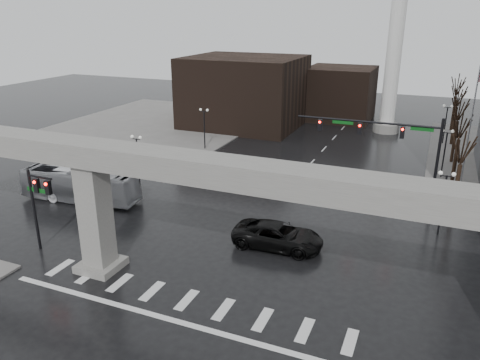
# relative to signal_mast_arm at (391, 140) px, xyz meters

# --- Properties ---
(ground) EXTENTS (160.00, 160.00, 0.00)m
(ground) POSITION_rel_signal_mast_arm_xyz_m (-8.99, -18.80, -5.83)
(ground) COLOR black
(ground) RESTS_ON ground
(sidewalk_nw) EXTENTS (28.00, 36.00, 0.15)m
(sidewalk_nw) POSITION_rel_signal_mast_arm_xyz_m (-34.99, 17.20, -5.75)
(sidewalk_nw) COLOR slate
(sidewalk_nw) RESTS_ON ground
(elevated_guideway) EXTENTS (48.00, 2.60, 8.70)m
(elevated_guideway) POSITION_rel_signal_mast_arm_xyz_m (-7.73, -18.80, 1.05)
(elevated_guideway) COLOR gray
(elevated_guideway) RESTS_ON ground
(building_far_left) EXTENTS (16.00, 14.00, 10.00)m
(building_far_left) POSITION_rel_signal_mast_arm_xyz_m (-22.99, 23.20, -0.83)
(building_far_left) COLOR black
(building_far_left) RESTS_ON ground
(building_far_mid) EXTENTS (10.00, 10.00, 8.00)m
(building_far_mid) POSITION_rel_signal_mast_arm_xyz_m (-10.99, 33.20, -1.83)
(building_far_mid) COLOR black
(building_far_mid) RESTS_ON ground
(smokestack) EXTENTS (3.60, 3.60, 30.00)m
(smokestack) POSITION_rel_signal_mast_arm_xyz_m (-2.99, 27.20, 7.52)
(smokestack) COLOR white
(smokestack) RESTS_ON ground
(signal_mast_arm) EXTENTS (12.12, 0.43, 8.00)m
(signal_mast_arm) POSITION_rel_signal_mast_arm_xyz_m (0.00, 0.00, 0.00)
(signal_mast_arm) COLOR black
(signal_mast_arm) RESTS_ON ground
(signal_left_pole) EXTENTS (2.30, 0.30, 6.00)m
(signal_left_pole) POSITION_rel_signal_mast_arm_xyz_m (-21.24, -18.30, -1.76)
(signal_left_pole) COLOR black
(signal_left_pole) RESTS_ON ground
(flagpole_assembly) EXTENTS (2.06, 0.12, 12.00)m
(flagpole_assembly) POSITION_rel_signal_mast_arm_xyz_m (6.30, 3.20, 1.70)
(flagpole_assembly) COLOR silver
(flagpole_assembly) RESTS_ON ground
(lamp_right_0) EXTENTS (1.22, 0.32, 5.11)m
(lamp_right_0) POSITION_rel_signal_mast_arm_xyz_m (4.51, -4.80, -2.36)
(lamp_right_0) COLOR black
(lamp_right_0) RESTS_ON ground
(lamp_right_1) EXTENTS (1.22, 0.32, 5.11)m
(lamp_right_1) POSITION_rel_signal_mast_arm_xyz_m (4.51, 9.20, -2.36)
(lamp_right_1) COLOR black
(lamp_right_1) RESTS_ON ground
(lamp_right_2) EXTENTS (1.22, 0.32, 5.11)m
(lamp_right_2) POSITION_rel_signal_mast_arm_xyz_m (4.51, 23.20, -2.36)
(lamp_right_2) COLOR black
(lamp_right_2) RESTS_ON ground
(lamp_left_0) EXTENTS (1.22, 0.32, 5.11)m
(lamp_left_0) POSITION_rel_signal_mast_arm_xyz_m (-22.49, -4.80, -2.36)
(lamp_left_0) COLOR black
(lamp_left_0) RESTS_ON ground
(lamp_left_1) EXTENTS (1.22, 0.32, 5.11)m
(lamp_left_1) POSITION_rel_signal_mast_arm_xyz_m (-22.49, 9.20, -2.36)
(lamp_left_1) COLOR black
(lamp_left_1) RESTS_ON ground
(lamp_left_2) EXTENTS (1.22, 0.32, 5.11)m
(lamp_left_2) POSITION_rel_signal_mast_arm_xyz_m (-22.49, 23.20, -2.36)
(lamp_left_2) COLOR black
(lamp_left_2) RESTS_ON ground
(tree_right_0) EXTENTS (1.09, 1.58, 7.50)m
(tree_right_0) POSITION_rel_signal_mast_arm_xyz_m (5.54, -0.78, -3.04)
(tree_right_0) COLOR black
(tree_right_0) RESTS_ON ground
(tree_right_1) EXTENTS (1.09, 1.61, 7.67)m
(tree_right_1) POSITION_rel_signal_mast_arm_xyz_m (5.54, 7.22, -2.98)
(tree_right_1) COLOR black
(tree_right_1) RESTS_ON ground
(tree_right_2) EXTENTS (1.10, 1.63, 7.85)m
(tree_right_2) POSITION_rel_signal_mast_arm_xyz_m (5.54, 15.22, -2.91)
(tree_right_2) COLOR black
(tree_right_2) RESTS_ON ground
(tree_right_3) EXTENTS (1.11, 1.66, 8.02)m
(tree_right_3) POSITION_rel_signal_mast_arm_xyz_m (5.54, 23.22, -2.85)
(tree_right_3) COLOR black
(tree_right_3) RESTS_ON ground
(tree_right_4) EXTENTS (1.12, 1.69, 8.19)m
(tree_right_4) POSITION_rel_signal_mast_arm_xyz_m (5.54, 31.22, -2.79)
(tree_right_4) COLOR black
(tree_right_4) RESTS_ON ground
(pickup_truck) EXTENTS (6.61, 3.26, 1.80)m
(pickup_truck) POSITION_rel_signal_mast_arm_xyz_m (-6.14, -11.42, -4.93)
(pickup_truck) COLOR black
(pickup_truck) RESTS_ON ground
(city_bus) EXTENTS (11.12, 3.72, 3.04)m
(city_bus) POSITION_rel_signal_mast_arm_xyz_m (-25.25, -9.92, -4.31)
(city_bus) COLOR #B7B8BC
(city_bus) RESTS_ON ground
(far_car) EXTENTS (1.81, 4.07, 1.36)m
(far_car) POSITION_rel_signal_mast_arm_xyz_m (-12.41, 2.26, -5.15)
(far_car) COLOR black
(far_car) RESTS_ON ground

